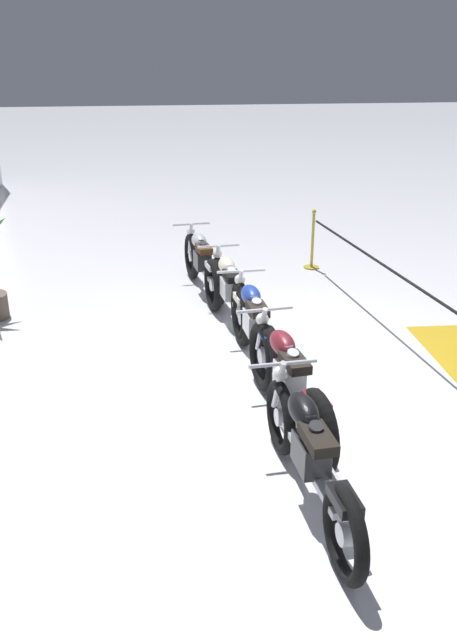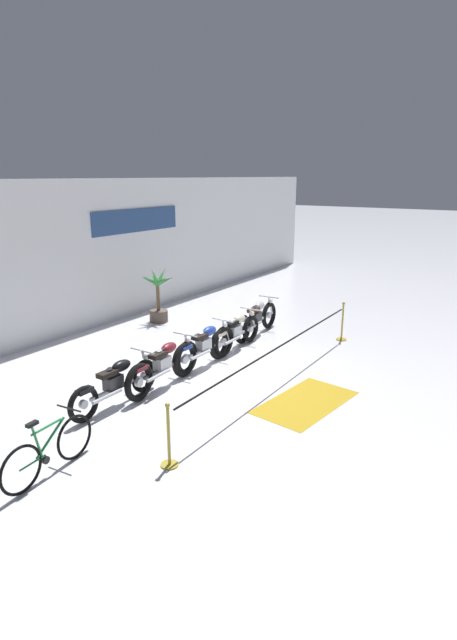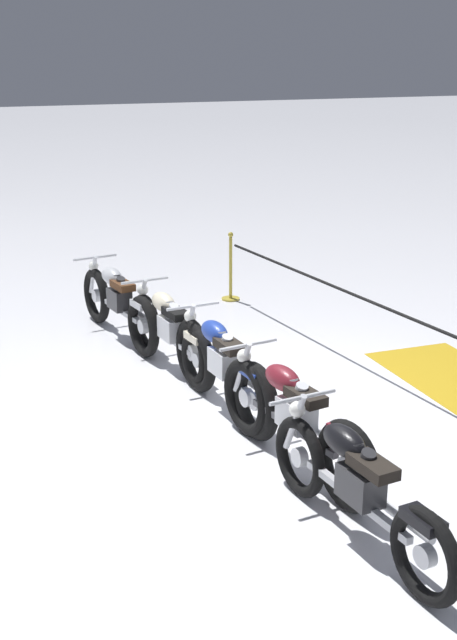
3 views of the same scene
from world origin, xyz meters
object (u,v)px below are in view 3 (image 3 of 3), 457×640
Objects in this scene: motorcycle_maroon_1 at (293,419)px; motorcycle_silver_4 at (118,303)px; stanchion_mid_left at (231,277)px; motorcycle_black_0 at (356,486)px; motorcycle_cream_3 at (170,332)px; motorcycle_blue_2 at (222,367)px; floor_banner at (457,379)px.

motorcycle_maroon_1 is 4.10m from motorcycle_silver_4.
motorcycle_black_0 is at bearing 160.61° from stanchion_mid_left.
motorcycle_maroon_1 is 5.39m from stanchion_mid_left.
motorcycle_maroon_1 reaches higher than motorcycle_silver_4.
motorcycle_silver_4 reaches higher than motorcycle_cream_3.
motorcycle_black_0 is 0.96× the size of motorcycle_maroon_1.
motorcycle_blue_2 reaches higher than motorcycle_cream_3.
motorcycle_cream_3 is at bearing -173.11° from motorcycle_silver_4.
motorcycle_blue_2 reaches higher than floor_banner.
floor_banner is (-3.18, -2.96, -0.47)m from motorcycle_silver_4.
motorcycle_blue_2 is 2.16× the size of stanchion_mid_left.
motorcycle_maroon_1 is 2.25× the size of stanchion_mid_left.
motorcycle_maroon_1 and motorcycle_blue_2 have the same top height.
stanchion_mid_left is at bearing -41.49° from motorcycle_cream_3.
motorcycle_blue_2 is at bearing 151.14° from stanchion_mid_left.
motorcycle_black_0 is at bearing 177.02° from motorcycle_cream_3.
stanchion_mid_left reaches higher than motorcycle_blue_2.
motorcycle_silver_4 is at bearing 50.28° from floor_banner.
motorcycle_cream_3 reaches higher than floor_banner.
motorcycle_cream_3 is (3.97, -0.21, -0.00)m from motorcycle_black_0.
motorcycle_cream_3 is (2.77, -0.02, -0.02)m from motorcycle_maroon_1.
motorcycle_black_0 is 3.70m from floor_banner.
motorcycle_blue_2 reaches higher than motorcycle_black_0.
stanchion_mid_left reaches higher than motorcycle_cream_3.
motorcycle_blue_2 is at bearing -0.96° from motorcycle_maroon_1.
stanchion_mid_left is 4.18m from floor_banner.
motorcycle_maroon_1 is 1.43m from motorcycle_blue_2.
motorcycle_blue_2 is 1.02× the size of motorcycle_cream_3.
motorcycle_maroon_1 reaches higher than motorcycle_black_0.
motorcycle_blue_2 is 1.34m from motorcycle_cream_3.
motorcycle_black_0 is 3.97m from motorcycle_cream_3.
motorcycle_maroon_1 is (1.20, -0.19, 0.01)m from motorcycle_black_0.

